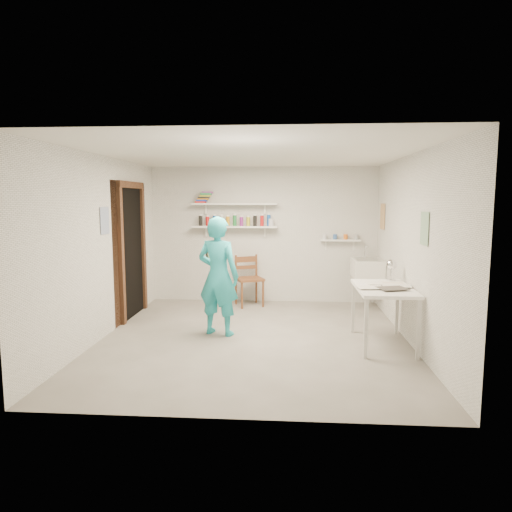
# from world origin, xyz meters

# --- Properties ---
(floor) EXTENTS (4.00, 4.50, 0.02)m
(floor) POSITION_xyz_m (0.00, 0.00, -0.01)
(floor) COLOR slate
(floor) RESTS_ON ground
(ceiling) EXTENTS (4.00, 4.50, 0.02)m
(ceiling) POSITION_xyz_m (0.00, 0.00, 2.41)
(ceiling) COLOR silver
(ceiling) RESTS_ON wall_back
(wall_back) EXTENTS (4.00, 0.02, 2.40)m
(wall_back) POSITION_xyz_m (0.00, 2.26, 1.20)
(wall_back) COLOR silver
(wall_back) RESTS_ON ground
(wall_front) EXTENTS (4.00, 0.02, 2.40)m
(wall_front) POSITION_xyz_m (0.00, -2.26, 1.20)
(wall_front) COLOR silver
(wall_front) RESTS_ON ground
(wall_left) EXTENTS (0.02, 4.50, 2.40)m
(wall_left) POSITION_xyz_m (-2.01, 0.00, 1.20)
(wall_left) COLOR silver
(wall_left) RESTS_ON ground
(wall_right) EXTENTS (0.02, 4.50, 2.40)m
(wall_right) POSITION_xyz_m (2.01, 0.00, 1.20)
(wall_right) COLOR silver
(wall_right) RESTS_ON ground
(doorway_recess) EXTENTS (0.02, 0.90, 2.00)m
(doorway_recess) POSITION_xyz_m (-1.99, 1.05, 1.00)
(doorway_recess) COLOR black
(doorway_recess) RESTS_ON wall_left
(corridor_box) EXTENTS (1.40, 1.50, 2.10)m
(corridor_box) POSITION_xyz_m (-2.70, 1.05, 1.05)
(corridor_box) COLOR brown
(corridor_box) RESTS_ON ground
(door_lintel) EXTENTS (0.06, 1.05, 0.10)m
(door_lintel) POSITION_xyz_m (-1.97, 1.05, 2.05)
(door_lintel) COLOR brown
(door_lintel) RESTS_ON wall_left
(door_jamb_near) EXTENTS (0.06, 0.10, 2.00)m
(door_jamb_near) POSITION_xyz_m (-1.97, 0.55, 1.00)
(door_jamb_near) COLOR brown
(door_jamb_near) RESTS_ON ground
(door_jamb_far) EXTENTS (0.06, 0.10, 2.00)m
(door_jamb_far) POSITION_xyz_m (-1.97, 1.55, 1.00)
(door_jamb_far) COLOR brown
(door_jamb_far) RESTS_ON ground
(shelf_lower) EXTENTS (1.50, 0.22, 0.03)m
(shelf_lower) POSITION_xyz_m (-0.50, 2.13, 1.35)
(shelf_lower) COLOR white
(shelf_lower) RESTS_ON wall_back
(shelf_upper) EXTENTS (1.50, 0.22, 0.03)m
(shelf_upper) POSITION_xyz_m (-0.50, 2.13, 1.75)
(shelf_upper) COLOR white
(shelf_upper) RESTS_ON wall_back
(ledge_shelf) EXTENTS (0.70, 0.14, 0.03)m
(ledge_shelf) POSITION_xyz_m (1.35, 2.17, 1.12)
(ledge_shelf) COLOR white
(ledge_shelf) RESTS_ON wall_back
(poster_left) EXTENTS (0.01, 0.28, 0.36)m
(poster_left) POSITION_xyz_m (-1.99, 0.05, 1.55)
(poster_left) COLOR #334C7F
(poster_left) RESTS_ON wall_left
(poster_right_a) EXTENTS (0.01, 0.34, 0.42)m
(poster_right_a) POSITION_xyz_m (1.99, 1.80, 1.55)
(poster_right_a) COLOR #995933
(poster_right_a) RESTS_ON wall_right
(poster_right_b) EXTENTS (0.01, 0.30, 0.38)m
(poster_right_b) POSITION_xyz_m (1.99, -0.55, 1.50)
(poster_right_b) COLOR #3F724C
(poster_right_b) RESTS_ON wall_right
(belfast_sink) EXTENTS (0.48, 0.60, 0.30)m
(belfast_sink) POSITION_xyz_m (1.75, 1.70, 0.70)
(belfast_sink) COLOR white
(belfast_sink) RESTS_ON wall_right
(man) EXTENTS (0.68, 0.55, 1.61)m
(man) POSITION_xyz_m (-0.49, 0.16, 0.80)
(man) COLOR #24AAB6
(man) RESTS_ON ground
(wall_clock) EXTENTS (0.29, 0.12, 0.29)m
(wall_clock) POSITION_xyz_m (-0.56, 0.36, 1.07)
(wall_clock) COLOR beige
(wall_clock) RESTS_ON man
(wooden_chair) EXTENTS (0.56, 0.55, 0.93)m
(wooden_chair) POSITION_xyz_m (-0.22, 1.86, 0.47)
(wooden_chair) COLOR brown
(wooden_chair) RESTS_ON ground
(work_table) EXTENTS (0.67, 1.12, 0.75)m
(work_table) POSITION_xyz_m (1.64, -0.16, 0.37)
(work_table) COLOR white
(work_table) RESTS_ON ground
(desk_lamp) EXTENTS (0.14, 0.14, 0.14)m
(desk_lamp) POSITION_xyz_m (1.82, 0.29, 0.97)
(desk_lamp) COLOR silver
(desk_lamp) RESTS_ON work_table
(spray_cans) EXTENTS (1.34, 0.06, 0.17)m
(spray_cans) POSITION_xyz_m (-0.50, 2.13, 1.45)
(spray_cans) COLOR black
(spray_cans) RESTS_ON shelf_lower
(book_stack) EXTENTS (0.30, 0.14, 0.20)m
(book_stack) POSITION_xyz_m (-1.04, 2.13, 1.86)
(book_stack) COLOR red
(book_stack) RESTS_ON shelf_upper
(ledge_pots) EXTENTS (0.48, 0.07, 0.09)m
(ledge_pots) POSITION_xyz_m (1.35, 2.17, 1.18)
(ledge_pots) COLOR silver
(ledge_pots) RESTS_ON ledge_shelf
(papers) EXTENTS (0.30, 0.22, 0.03)m
(papers) POSITION_xyz_m (1.64, -0.16, 0.76)
(papers) COLOR silver
(papers) RESTS_ON work_table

